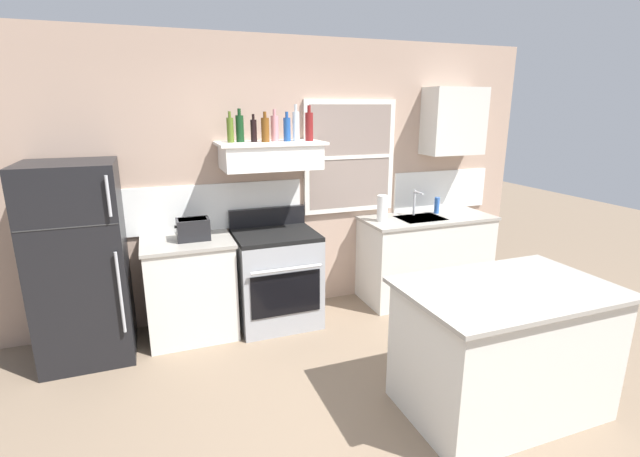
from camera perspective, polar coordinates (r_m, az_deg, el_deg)
The scene contains 21 objects.
ground_plane at distance 3.23m, azimuth 9.23°, elevation -24.73°, with size 16.00×16.00×0.00m, color #7A6651.
back_wall at distance 4.60m, azimuth -3.59°, elevation 6.29°, with size 5.40×0.11×2.70m.
refrigerator at distance 4.19m, azimuth -27.91°, elevation -3.87°, with size 0.70×0.72×1.64m.
counter_left_of_stove at distance 4.33m, azimuth -15.97°, elevation -7.19°, with size 0.79×0.63×0.91m.
toaster at distance 4.17m, azimuth -15.66°, elevation -0.04°, with size 0.30×0.20×0.19m.
stove_range at distance 4.41m, azimuth -5.51°, elevation -6.10°, with size 0.76×0.69×1.09m.
range_hood_shelf at distance 4.23m, azimuth -6.25°, elevation 9.15°, with size 0.96×0.52×0.24m.
bottle_olive_oil_square at distance 4.17m, azimuth -11.22°, elevation 12.11°, with size 0.06×0.06×0.27m.
bottle_dark_green_wine at distance 4.20m, azimuth -10.04°, elevation 12.32°, with size 0.07×0.07×0.29m.
bottle_balsamic_dark at distance 4.19m, azimuth -8.33°, elevation 12.11°, with size 0.06×0.06×0.25m.
bottle_amber_wine at distance 4.18m, azimuth -6.90°, elevation 12.27°, with size 0.07×0.07×0.27m.
bottle_rose_pink at distance 4.26m, azimuth -5.71°, elevation 12.47°, with size 0.07×0.07×0.29m.
bottle_blue_liqueur at distance 4.25m, azimuth -4.17°, elevation 12.37°, with size 0.07×0.07×0.26m.
bottle_clear_tall at distance 4.28m, azimuth -3.02°, elevation 12.78°, with size 0.06×0.06×0.33m.
bottle_red_label_wine at distance 4.27m, azimuth -1.38°, elevation 12.74°, with size 0.07×0.07×0.32m.
counter_right_with_sink at distance 5.13m, azimuth 13.05°, elevation -3.46°, with size 1.43×0.63×0.91m.
sink_faucet at distance 4.99m, azimuth 11.91°, elevation 3.57°, with size 0.03×0.17×0.28m.
paper_towel_roll at distance 4.69m, azimuth 7.84°, elevation 2.52°, with size 0.11×0.11×0.27m, color white.
dish_soap_bottle at distance 5.16m, azimuth 14.47°, elevation 2.83°, with size 0.06×0.06×0.18m, color blue.
kitchen_island at distance 3.45m, azimuth 21.94°, elevation -13.78°, with size 1.40×0.90×0.91m.
upper_cabinet_right at distance 5.19m, azimuth 16.46°, elevation 12.80°, with size 0.64×0.32×0.70m.
Camera 1 is at (-1.30, -2.12, 2.06)m, focal length 25.46 mm.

